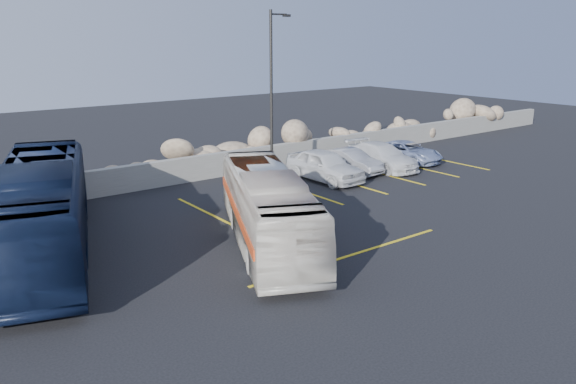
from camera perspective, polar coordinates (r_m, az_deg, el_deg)
ground at (r=18.93m, az=9.11°, el=-5.84°), size 90.00×90.00×0.00m
seawall at (r=27.99m, az=-8.81°, el=2.49°), size 60.00×0.40×1.20m
riprap_pile at (r=28.88m, az=-10.02°, el=4.26°), size 54.00×2.80×2.60m
parking_lines at (r=25.79m, az=7.37°, el=0.06°), size 18.16×9.36×0.01m
lamppost at (r=26.64m, az=-1.61°, el=10.07°), size 1.14×0.18×8.00m
vintage_bus at (r=18.86m, az=-2.06°, el=-1.66°), size 5.80×9.11×2.53m
tour_coach at (r=19.49m, az=-23.75°, el=-1.67°), size 5.78×11.13×3.03m
car_a at (r=27.45m, az=3.75°, el=2.72°), size 1.90×4.49×1.51m
car_b at (r=29.23m, az=6.34°, el=3.15°), size 1.59×3.78×1.22m
car_c at (r=30.36m, az=9.51°, el=3.62°), size 2.29×4.75×1.33m
car_d at (r=32.25m, az=12.00°, el=4.02°), size 2.12×4.22×1.15m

